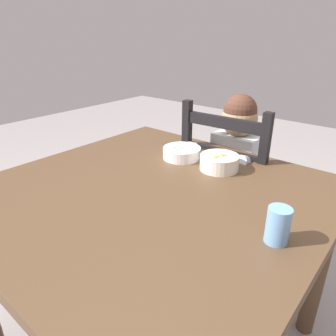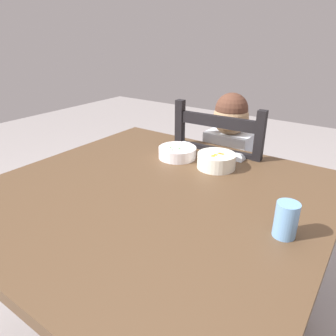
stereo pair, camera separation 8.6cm
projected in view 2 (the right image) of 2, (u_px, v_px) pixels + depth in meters
dining_table at (155, 215)px, 1.11m from camera, size 1.12×1.09×0.74m
dining_chair at (223, 192)px, 1.63m from camera, size 0.44×0.44×0.95m
child_figure at (225, 161)px, 1.55m from camera, size 0.32×0.31×0.98m
bowl_of_peas at (177, 152)px, 1.33m from camera, size 0.16×0.16×0.05m
bowl_of_carrots at (216, 160)px, 1.23m from camera, size 0.15×0.15×0.06m
spoon at (210, 161)px, 1.30m from camera, size 0.12×0.10×0.01m
drinking_cup at (286, 220)px, 0.81m from camera, size 0.06×0.06×0.10m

